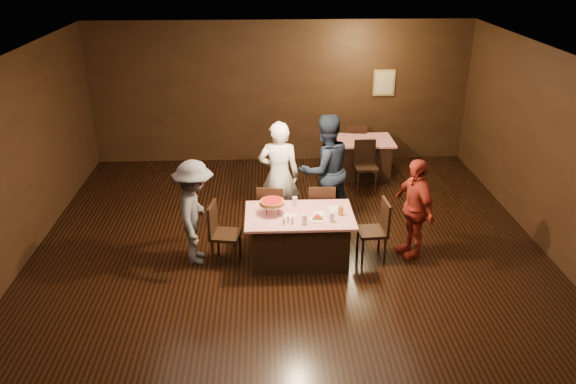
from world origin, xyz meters
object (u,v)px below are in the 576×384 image
at_px(plate_empty, 335,209).
at_px(glass_amber, 340,211).
at_px(diner_grey_knit, 195,212).
at_px(glass_front_right, 332,217).
at_px(chair_back_near, 366,166).
at_px(chair_far_left, 272,210).
at_px(main_table, 299,237).
at_px(diner_navy_hoodie, 325,170).
at_px(chair_end_right, 372,230).
at_px(diner_white_jacket, 279,175).
at_px(pizza_stand, 272,202).
at_px(glass_back, 295,201).
at_px(back_table, 360,158).
at_px(chair_end_left, 226,234).
at_px(chair_far_right, 321,209).
at_px(chair_back_far, 356,144).
at_px(glass_front_left, 304,219).
at_px(diner_red_shirt, 414,208).

xyz_separation_m(plate_empty, glass_amber, (0.05, -0.20, 0.06)).
height_order(plate_empty, glass_amber, glass_amber).
xyz_separation_m(diner_grey_knit, glass_front_right, (1.99, -0.31, 0.04)).
relative_size(chair_back_near, glass_amber, 6.79).
bearing_deg(diner_grey_knit, chair_far_left, -58.77).
xyz_separation_m(main_table, diner_navy_hoodie, (0.51, 1.24, 0.58)).
bearing_deg(chair_end_right, diner_white_jacket, -133.30).
xyz_separation_m(chair_back_near, diner_grey_knit, (-2.99, -2.55, 0.33)).
bearing_deg(pizza_stand, glass_front_right, -19.44).
bearing_deg(chair_end_right, chair_back_near, 168.53).
bearing_deg(diner_grey_knit, glass_back, -80.84).
relative_size(main_table, back_table, 1.23).
xyz_separation_m(chair_end_left, diner_white_jacket, (0.83, 1.13, 0.45)).
xyz_separation_m(chair_far_left, chair_far_right, (0.80, 0.00, 0.00)).
height_order(back_table, diner_white_jacket, diner_white_jacket).
bearing_deg(glass_back, pizza_stand, -144.46).
xyz_separation_m(main_table, plate_empty, (0.55, 0.15, 0.39)).
bearing_deg(chair_back_near, diner_navy_hoodie, -126.25).
bearing_deg(plate_empty, diner_white_jacket, 129.80).
distance_m(chair_back_far, glass_back, 3.93).
bearing_deg(glass_front_right, plate_empty, 75.96).
bearing_deg(pizza_stand, chair_far_left, 90.00).
xyz_separation_m(glass_front_left, glass_back, (-0.10, 0.60, 0.00)).
height_order(diner_white_jacket, plate_empty, diner_white_jacket).
relative_size(plate_empty, glass_amber, 1.79).
xyz_separation_m(diner_red_shirt, glass_back, (-1.78, 0.20, 0.05)).
xyz_separation_m(chair_end_left, diner_grey_knit, (-0.44, 0.06, 0.33)).
bearing_deg(chair_back_far, main_table, 77.04).
relative_size(chair_far_right, diner_white_jacket, 0.51).
bearing_deg(glass_amber, plate_empty, 104.04).
relative_size(diner_white_jacket, glass_back, 13.25).
relative_size(plate_empty, glass_front_right, 1.79).
bearing_deg(chair_back_far, glass_back, 74.82).
height_order(back_table, pizza_stand, pizza_stand).
height_order(main_table, diner_white_jacket, diner_white_jacket).
height_order(chair_far_right, glass_front_left, chair_far_right).
bearing_deg(chair_end_left, plate_empty, -74.55).
relative_size(chair_end_left, chair_back_far, 1.00).
relative_size(diner_white_jacket, glass_amber, 13.25).
bearing_deg(chair_far_right, main_table, 64.48).
height_order(diner_red_shirt, plate_empty, diner_red_shirt).
bearing_deg(plate_empty, chair_end_right, -15.26).
bearing_deg(chair_end_left, glass_amber, -81.43).
bearing_deg(chair_end_right, main_table, -93.71).
height_order(diner_grey_knit, pizza_stand, diner_grey_knit).
height_order(chair_far_left, glass_front_right, chair_far_left).
xyz_separation_m(chair_back_near, chair_back_far, (0.00, 1.30, 0.00)).
relative_size(chair_end_right, glass_amber, 6.79).
height_order(diner_navy_hoodie, glass_amber, diner_navy_hoodie).
distance_m(diner_grey_knit, plate_empty, 2.09).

